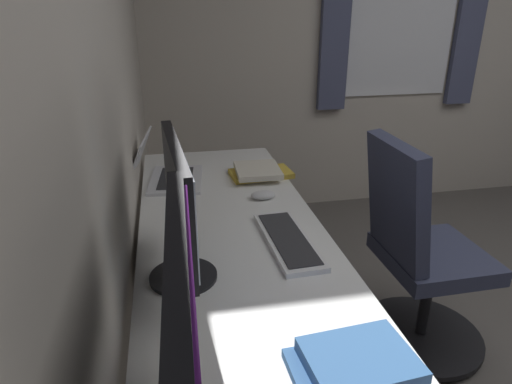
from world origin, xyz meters
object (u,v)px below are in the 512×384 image
(book_stack_near, at_px, (357,363))
(office_chair, at_px, (418,260))
(monitor_secondary, at_px, (186,352))
(laptop_leftmost, at_px, (161,171))
(mouse_main, at_px, (263,195))
(book_stack_far, at_px, (259,172))
(keyboard_main, at_px, (288,240))
(drawer_pedestal, at_px, (227,313))
(monitor_primary, at_px, (179,204))

(book_stack_near, xyz_separation_m, office_chair, (0.81, -0.65, -0.30))
(monitor_secondary, xyz_separation_m, laptop_leftmost, (1.42, 0.04, -0.21))
(mouse_main, distance_m, book_stack_far, 0.26)
(monitor_secondary, distance_m, mouse_main, 1.22)
(office_chair, bearing_deg, keyboard_main, 108.45)
(drawer_pedestal, relative_size, monitor_secondary, 1.29)
(monitor_secondary, xyz_separation_m, keyboard_main, (0.75, -0.37, -0.25))
(drawer_pedestal, bearing_deg, keyboard_main, -128.43)
(monitor_primary, relative_size, mouse_main, 4.99)
(book_stack_near, distance_m, book_stack_far, 1.23)
(monitor_primary, height_order, keyboard_main, monitor_primary)
(drawer_pedestal, xyz_separation_m, monitor_primary, (-0.30, 0.16, 0.62))
(drawer_pedestal, height_order, monitor_secondary, monitor_secondary)
(drawer_pedestal, relative_size, monitor_primary, 1.34)
(drawer_pedestal, height_order, keyboard_main, keyboard_main)
(mouse_main, bearing_deg, monitor_secondary, 162.13)
(monitor_primary, xyz_separation_m, book_stack_near, (-0.45, -0.35, -0.21))
(keyboard_main, distance_m, mouse_main, 0.38)
(drawer_pedestal, bearing_deg, mouse_main, -40.74)
(laptop_leftmost, height_order, office_chair, office_chair)
(monitor_primary, height_order, laptop_leftmost, monitor_primary)
(monitor_primary, xyz_separation_m, office_chair, (0.36, -1.00, -0.51))
(mouse_main, relative_size, book_stack_near, 0.36)
(mouse_main, relative_size, book_stack_far, 0.35)
(book_stack_near, bearing_deg, office_chair, -38.81)
(drawer_pedestal, bearing_deg, monitor_primary, 152.42)
(monitor_primary, relative_size, keyboard_main, 1.22)
(monitor_secondary, relative_size, mouse_main, 5.19)
(keyboard_main, distance_m, book_stack_near, 0.60)
(monitor_secondary, relative_size, keyboard_main, 1.27)
(monitor_secondary, relative_size, book_stack_near, 1.87)
(monitor_secondary, bearing_deg, mouse_main, -17.87)
(monitor_primary, xyz_separation_m, keyboard_main, (0.15, -0.36, -0.23))
(monitor_secondary, height_order, book_stack_far, monitor_secondary)
(monitor_secondary, relative_size, laptop_leftmost, 1.42)
(office_chair, bearing_deg, mouse_main, 75.58)
(drawer_pedestal, xyz_separation_m, book_stack_far, (0.48, -0.23, 0.41))
(mouse_main, bearing_deg, book_stack_near, 179.89)
(drawer_pedestal, xyz_separation_m, laptop_leftmost, (0.51, 0.22, 0.43))
(laptop_leftmost, distance_m, book_stack_near, 1.32)
(laptop_leftmost, xyz_separation_m, mouse_main, (-0.28, -0.41, -0.03))
(book_stack_far, bearing_deg, mouse_main, 171.78)
(laptop_leftmost, relative_size, keyboard_main, 0.89)
(laptop_leftmost, relative_size, office_chair, 0.39)
(monitor_secondary, xyz_separation_m, mouse_main, (1.14, -0.37, -0.25))
(monitor_primary, relative_size, office_chair, 0.54)
(monitor_secondary, height_order, keyboard_main, monitor_secondary)
(book_stack_far, bearing_deg, drawer_pedestal, 154.30)
(drawer_pedestal, relative_size, mouse_main, 6.68)
(monitor_primary, xyz_separation_m, mouse_main, (0.53, -0.35, -0.22))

